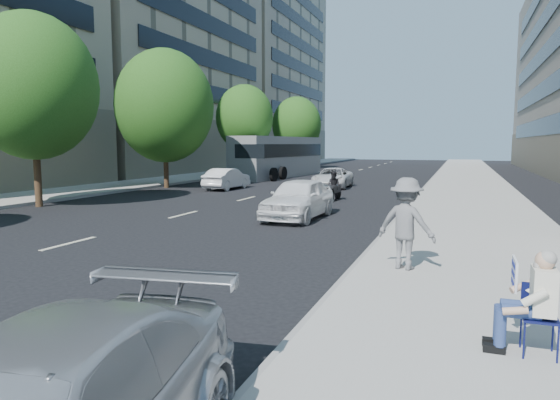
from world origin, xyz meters
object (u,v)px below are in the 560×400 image
at_px(white_sedan_far, 333,178).
at_px(motorcycle, 334,188).
at_px(jogger, 406,224).
at_px(seated_protester, 531,296).
at_px(white_sedan_near, 298,198).
at_px(bus, 279,157).
at_px(white_sedan_mid, 227,179).

bearing_deg(white_sedan_far, motorcycle, -78.71).
bearing_deg(jogger, motorcycle, -53.24).
distance_m(seated_protester, white_sedan_far, 25.08).
bearing_deg(seated_protester, white_sedan_near, 121.07).
xyz_separation_m(seated_protester, motorcycle, (-6.55, 16.69, -0.24)).
distance_m(white_sedan_near, bus, 22.91).
distance_m(jogger, white_sedan_far, 20.91).
bearing_deg(motorcycle, white_sedan_far, 110.02).
xyz_separation_m(seated_protester, jogger, (-1.87, 3.77, 0.22)).
xyz_separation_m(jogger, bus, (-13.08, 28.11, 0.54)).
distance_m(white_sedan_near, white_sedan_far, 13.14).
relative_size(seated_protester, white_sedan_far, 0.29).
xyz_separation_m(white_sedan_mid, bus, (-0.86, 11.45, 1.00)).
xyz_separation_m(white_sedan_near, bus, (-8.54, 21.24, 0.89)).
bearing_deg(motorcycle, jogger, -64.60).
relative_size(jogger, white_sedan_near, 0.43).
height_order(motorcycle, bus, bus).
bearing_deg(white_sedan_far, bus, 125.46).
bearing_deg(bus, white_sedan_far, -44.73).
relative_size(white_sedan_mid, bus, 0.31).
distance_m(white_sedan_near, white_sedan_mid, 12.44).
relative_size(white_sedan_mid, motorcycle, 1.88).
relative_size(jogger, bus, 0.15).
bearing_deg(white_sedan_far, white_sedan_near, -84.75).
bearing_deg(motorcycle, white_sedan_mid, 159.07).
relative_size(seated_protester, white_sedan_near, 0.30).
distance_m(white_sedan_mid, bus, 11.53).
height_order(jogger, motorcycle, jogger).
height_order(jogger, white_sedan_near, jogger).
bearing_deg(seated_protester, jogger, 116.40).
bearing_deg(seated_protester, bus, 115.13).
height_order(seated_protester, white_sedan_far, seated_protester).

